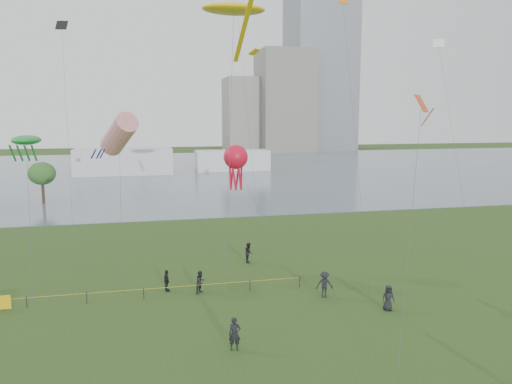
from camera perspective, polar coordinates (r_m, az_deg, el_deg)
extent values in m
plane|color=#1E3711|center=(28.54, 4.74, -19.17)|extent=(400.00, 400.00, 0.00)
cube|color=slate|center=(124.98, -9.23, 2.41)|extent=(400.00, 120.00, 0.08)
cube|color=slate|center=(193.73, 3.31, 10.29)|extent=(20.00, 20.00, 38.00)
cube|color=gray|center=(196.11, -1.18, 8.82)|extent=(16.00, 18.00, 28.00)
cube|color=silver|center=(119.55, -14.87, 3.39)|extent=(22.00, 8.00, 6.00)
cube|color=silver|center=(124.43, -2.74, 3.63)|extent=(18.00, 7.00, 5.00)
cylinder|color=#332317|center=(83.31, -23.14, -0.26)|extent=(0.44, 0.44, 2.88)
ellipsoid|color=#346427|center=(82.91, -23.27, 1.95)|extent=(4.10, 4.10, 3.46)
cylinder|color=black|center=(39.16, -24.74, -11.38)|extent=(0.07, 0.07, 0.85)
cylinder|color=black|center=(38.52, -18.79, -11.37)|extent=(0.07, 0.07, 0.85)
cylinder|color=black|center=(38.29, -12.72, -11.24)|extent=(0.07, 0.07, 0.85)
cylinder|color=black|center=(38.47, -6.64, -10.98)|extent=(0.07, 0.07, 0.85)
cylinder|color=black|center=(39.06, -0.70, -10.61)|extent=(0.07, 0.07, 0.85)
cylinder|color=black|center=(40.05, 5.00, -10.15)|extent=(0.07, 0.07, 0.85)
cylinder|color=gold|center=(38.18, -12.73, -10.78)|extent=(24.00, 0.03, 0.03)
imported|color=black|center=(38.69, -6.34, -10.18)|extent=(1.05, 1.05, 1.71)
imported|color=black|center=(37.88, 7.84, -10.43)|extent=(1.39, 0.98, 1.96)
imported|color=black|center=(39.38, -10.17, -9.96)|extent=(0.65, 1.06, 1.68)
imported|color=black|center=(36.38, 14.87, -11.61)|extent=(0.92, 0.65, 1.78)
imported|color=black|center=(29.68, -2.45, -15.91)|extent=(0.74, 0.52, 1.94)
imported|color=black|center=(46.16, -0.83, -6.93)|extent=(0.83, 0.99, 1.84)
cylinder|color=#3F3F42|center=(39.90, -3.02, 5.57)|extent=(2.41, 8.87, 22.36)
ellipsoid|color=yellow|center=(45.32, -2.58, 20.14)|extent=(5.50, 3.44, 0.86)
cube|color=yellow|center=(40.82, -1.45, 18.01)|extent=(0.36, 6.98, 4.09)
cube|color=yellow|center=(36.84, -0.22, 15.73)|extent=(0.95, 0.95, 0.42)
cylinder|color=#3F3F42|center=(42.95, -15.20, -1.64)|extent=(0.11, 6.99, 11.75)
cylinder|color=red|center=(45.81, -15.38, 6.37)|extent=(3.87, 5.27, 3.97)
cylinder|color=#1717A1|center=(44.78, -17.15, 4.20)|extent=(0.60, 1.13, 0.88)
cylinder|color=#1717A1|center=(45.18, -17.47, 4.22)|extent=(0.60, 1.13, 0.88)
cylinder|color=#1717A1|center=(45.07, -18.05, 4.18)|extent=(0.60, 1.13, 0.88)
cylinder|color=#1717A1|center=(44.60, -18.10, 4.14)|extent=(0.60, 1.13, 0.88)
cylinder|color=#1717A1|center=(44.42, -17.55, 4.15)|extent=(0.60, 1.13, 0.88)
cylinder|color=#3F3F42|center=(43.34, -24.49, -2.32)|extent=(1.54, 8.89, 11.32)
ellipsoid|color=#18842E|center=(47.20, -24.75, 5.42)|extent=(2.34, 4.20, 0.82)
cylinder|color=#18842E|center=(45.87, -26.06, 4.01)|extent=(0.16, 1.79, 1.54)
cylinder|color=#18842E|center=(45.75, -25.39, 4.04)|extent=(0.16, 1.79, 1.54)
cylinder|color=#18842E|center=(45.63, -24.71, 4.08)|extent=(0.16, 1.79, 1.54)
cylinder|color=#18842E|center=(45.52, -24.03, 4.11)|extent=(0.16, 1.79, 1.54)
cylinder|color=#3F3F42|center=(41.32, 0.92, -3.11)|extent=(3.38, 7.26, 9.80)
sphere|color=red|center=(43.78, -2.33, 4.02)|extent=(2.14, 2.14, 2.14)
cylinder|color=red|center=(44.03, -1.68, 1.96)|extent=(0.18, 0.54, 2.60)
cylinder|color=red|center=(44.41, -2.10, 2.02)|extent=(0.49, 0.36, 2.61)
cylinder|color=red|center=(44.32, -2.74, 2.00)|extent=(0.49, 0.36, 2.61)
cylinder|color=red|center=(43.85, -2.96, 1.93)|extent=(0.18, 0.54, 2.60)
cylinder|color=red|center=(43.47, -2.54, 1.87)|extent=(0.49, 0.36, 2.61)
cylinder|color=red|center=(43.56, -1.89, 1.89)|extent=(0.49, 0.36, 2.61)
cylinder|color=#3F3F42|center=(32.92, 17.36, -2.57)|extent=(7.94, 12.17, 14.27)
cube|color=red|center=(39.59, 18.39, 9.58)|extent=(1.61, 1.61, 1.32)
cylinder|color=red|center=(38.81, 19.01, 8.10)|extent=(0.08, 1.58, 1.35)
cube|color=black|center=(44.64, -21.33, 17.35)|extent=(1.04, 1.00, 0.76)
cube|color=orange|center=(44.31, 9.88, 20.84)|extent=(0.93, 0.60, 0.76)
cube|color=white|center=(44.86, 20.16, 15.68)|extent=(0.97, 0.68, 0.76)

